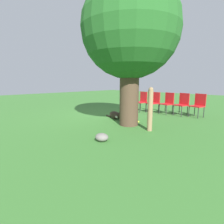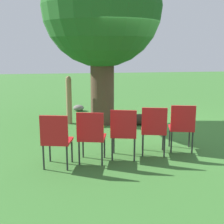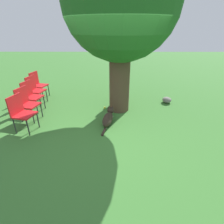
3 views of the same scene
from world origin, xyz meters
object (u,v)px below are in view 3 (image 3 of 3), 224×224
object	(u,v)px
red_chair_4	(141,144)
tennis_ball	(131,97)
red_chair_3	(147,130)
dog	(54,101)
fence_post	(78,107)
red_chair_2	(152,119)
red_chair_0	(160,102)
red_chair_1	(156,110)
oak_tree	(33,28)

from	to	relation	value
red_chair_4	tennis_ball	world-z (taller)	red_chair_4
red_chair_3	dog	bearing A→B (deg)	-20.74
red_chair_3	red_chair_4	bearing A→B (deg)	88.12
fence_post	red_chair_2	xyz separation A→B (m)	(-2.12, -0.16, -0.10)
dog	fence_post	size ratio (longest dim) A/B	0.84
red_chair_0	fence_post	bearing A→B (deg)	31.26
fence_post	red_chair_3	world-z (taller)	fence_post
fence_post	tennis_ball	bearing A→B (deg)	-111.99
red_chair_2	red_chair_1	bearing A→B (deg)	-91.88
fence_post	red_chair_3	distance (m)	2.15
red_chair_0	tennis_ball	world-z (taller)	red_chair_0
red_chair_0	red_chair_3	world-z (taller)	same
dog	tennis_ball	distance (m)	2.83
red_chair_1	tennis_ball	distance (m)	2.08
dog	red_chair_1	xyz separation A→B (m)	(-3.60, 0.17, 0.36)
dog	red_chair_2	distance (m)	3.68
fence_post	red_chair_2	size ratio (longest dim) A/B	1.35
red_chair_3	red_chair_0	bearing A→B (deg)	-91.88
red_chair_0	red_chair_3	xyz separation A→B (m)	(0.05, 1.75, 0.00)
red_chair_0	red_chair_1	size ratio (longest dim) A/B	1.00
dog	red_chair_4	size ratio (longest dim) A/B	1.14
dog	red_chair_0	world-z (taller)	red_chair_0
red_chair_3	red_chair_4	distance (m)	0.58
fence_post	red_chair_3	xyz separation A→B (m)	(-2.11, 0.43, -0.10)
red_chair_1	oak_tree	bearing A→B (deg)	27.26
fence_post	tennis_ball	distance (m)	2.63
red_chair_3	fence_post	bearing A→B (deg)	-11.64
red_chair_4	oak_tree	bearing A→B (deg)	-7.11
dog	red_chair_0	bearing A→B (deg)	160.26
red_chair_1	red_chair_4	size ratio (longest dim) A/B	1.00
red_chair_0	red_chair_2	size ratio (longest dim) A/B	1.00
red_chair_3	tennis_ball	xyz separation A→B (m)	(1.15, -2.81, -0.47)
dog	red_chair_4	distance (m)	4.05
tennis_ball	red_chair_0	bearing A→B (deg)	138.52
red_chair_1	red_chair_3	xyz separation A→B (m)	(0.03, 1.16, 0.00)
oak_tree	tennis_ball	bearing A→B (deg)	-116.91
oak_tree	red_chair_4	bearing A→B (deg)	173.09
fence_post	oak_tree	bearing A→B (deg)	49.00
red_chair_1	red_chair_3	distance (m)	1.17
oak_tree	red_chair_3	distance (m)	3.55
red_chair_3	red_chair_2	bearing A→B (deg)	-91.88
dog	red_chair_2	size ratio (longest dim) A/B	1.14
oak_tree	red_chair_3	world-z (taller)	oak_tree
oak_tree	red_chair_0	world-z (taller)	oak_tree
oak_tree	red_chair_1	size ratio (longest dim) A/B	4.80
red_chair_0	red_chair_4	size ratio (longest dim) A/B	1.00
dog	red_chair_1	world-z (taller)	red_chair_1
dog	red_chair_3	xyz separation A→B (m)	(-3.57, 1.34, 0.36)
oak_tree	dog	distance (m)	3.21
dog	fence_post	bearing A→B (deg)	121.85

